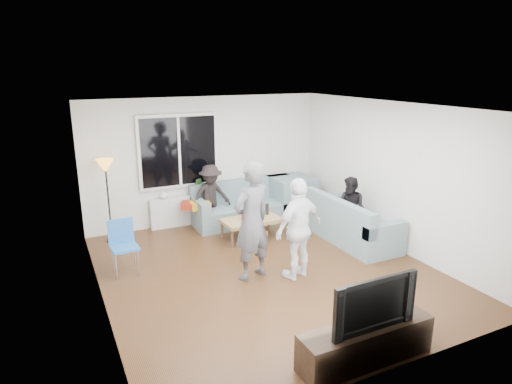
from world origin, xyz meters
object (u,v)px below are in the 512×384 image
floor_lamp (109,201)px  tv_console (366,343)px  coffee_table (251,229)px  sofa_back_section (248,202)px  player_left (252,221)px  sofa_right_section (352,219)px  side_chair (125,248)px  spectator_right (351,209)px  television (369,301)px  spectator_back (211,196)px  player_right (299,229)px

floor_lamp → tv_console: (2.00, -4.89, -0.56)m
coffee_table → floor_lamp: size_ratio=0.71×
sofa_back_section → player_left: (-1.02, -2.37, 0.50)m
sofa_right_section → side_chair: 4.09m
coffee_table → spectator_right: bearing=-27.2°
sofa_right_section → floor_lamp: floor_lamp is taller
side_chair → spectator_right: (4.07, -0.37, 0.18)m
sofa_back_section → television: television is taller
spectator_back → player_left: bearing=-99.6°
television → player_right: bearing=79.4°
spectator_right → television: size_ratio=1.15×
spectator_right → tv_console: 3.67m
spectator_back → tv_console: (0.04, -4.80, -0.43)m
side_chair → sofa_back_section: bearing=22.6°
floor_lamp → spectator_right: floor_lamp is taller
coffee_table → spectator_back: size_ratio=0.85×
side_chair → spectator_right: bearing=-9.4°
player_left → spectator_right: bearing=177.5°
coffee_table → television: 3.92m
floor_lamp → spectator_back: size_ratio=1.20×
side_chair → spectator_right: spectator_right is taller
sofa_back_section → player_left: 2.63m
player_left → spectator_back: (0.22, 2.40, -0.27)m
spectator_right → spectator_back: spectator_back is taller
coffee_table → spectator_back: 1.14m
player_right → spectator_right: (1.68, 0.90, -0.19)m
coffee_table → spectator_right: 1.90m
side_chair → spectator_back: bearing=31.8°
player_left → spectator_right: player_left is taller
coffee_table → tv_console: 3.88m
tv_console → television: (0.00, 0.00, 0.52)m
side_chair → spectator_back: 2.43m
tv_console → player_right: bearing=79.4°
player_left → player_right: bearing=138.7°
tv_console → television: size_ratio=1.51×
sofa_back_section → floor_lamp: size_ratio=1.47×
player_right → spectator_back: player_right is taller
coffee_table → spectator_right: spectator_right is taller
player_right → player_left: bearing=-40.4°
floor_lamp → tv_console: bearing=-67.7°
sofa_right_section → tv_console: (-2.07, -2.96, -0.20)m
sofa_back_section → side_chair: bearing=-153.2°
player_left → sofa_back_section: bearing=-130.4°
floor_lamp → sofa_back_section: bearing=-2.4°
side_chair → spectator_right: size_ratio=0.71×
coffee_table → player_left: size_ratio=0.60×
coffee_table → tv_console: (-0.42, -3.86, 0.02)m
floor_lamp → spectator_right: 4.49m
sofa_back_section → spectator_right: (1.31, -1.76, 0.18)m
floor_lamp → spectator_back: bearing=-2.5°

